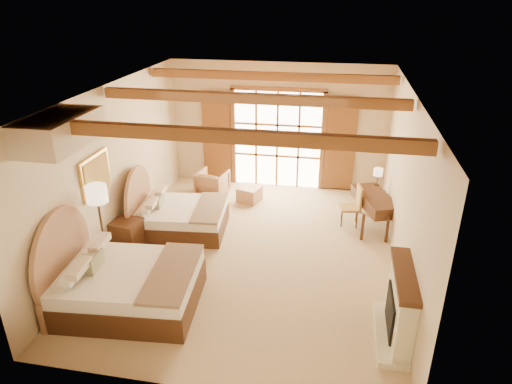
% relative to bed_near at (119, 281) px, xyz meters
% --- Properties ---
extents(floor, '(7.00, 7.00, 0.00)m').
position_rel_bed_near_xyz_m(floor, '(1.83, 2.00, -0.44)').
color(floor, '#D2B38A').
rests_on(floor, ground).
extents(wall_back, '(5.50, 0.00, 5.50)m').
position_rel_bed_near_xyz_m(wall_back, '(1.83, 5.50, 1.16)').
color(wall_back, beige).
rests_on(wall_back, ground).
extents(wall_left, '(0.00, 7.00, 7.00)m').
position_rel_bed_near_xyz_m(wall_left, '(-0.92, 2.00, 1.16)').
color(wall_left, beige).
rests_on(wall_left, ground).
extents(wall_right, '(0.00, 7.00, 7.00)m').
position_rel_bed_near_xyz_m(wall_right, '(4.58, 2.00, 1.16)').
color(wall_right, beige).
rests_on(wall_right, ground).
extents(ceiling, '(7.00, 7.00, 0.00)m').
position_rel_bed_near_xyz_m(ceiling, '(1.83, 2.00, 2.76)').
color(ceiling, '#B97241').
rests_on(ceiling, ground).
extents(ceiling_beams, '(5.39, 4.60, 0.18)m').
position_rel_bed_near_xyz_m(ceiling_beams, '(1.83, 2.00, 2.64)').
color(ceiling_beams, brown).
rests_on(ceiling_beams, ceiling).
extents(french_doors, '(3.95, 0.08, 2.60)m').
position_rel_bed_near_xyz_m(french_doors, '(1.83, 5.44, 0.81)').
color(french_doors, white).
rests_on(french_doors, ground).
extents(fireplace, '(0.46, 1.40, 1.16)m').
position_rel_bed_near_xyz_m(fireplace, '(4.42, 0.00, 0.07)').
color(fireplace, beige).
rests_on(fireplace, ground).
extents(painting, '(0.06, 0.95, 0.75)m').
position_rel_bed_near_xyz_m(painting, '(-0.88, 1.25, 1.31)').
color(painting, '#BF8E3B').
rests_on(painting, wall_left).
extents(canopy_valance, '(0.70, 1.40, 0.45)m').
position_rel_bed_near_xyz_m(canopy_valance, '(-0.57, 0.00, 2.51)').
color(canopy_valance, '#F2DEC3').
rests_on(canopy_valance, ceiling).
extents(bed_near, '(2.37, 1.86, 1.47)m').
position_rel_bed_near_xyz_m(bed_near, '(0.00, 0.00, 0.00)').
color(bed_near, '#4B2713').
rests_on(bed_near, floor).
extents(bed_far, '(2.03, 1.61, 1.25)m').
position_rel_bed_near_xyz_m(bed_far, '(0.02, 2.58, -0.07)').
color(bed_far, '#4B2713').
rests_on(bed_far, floor).
extents(nightstand, '(0.59, 0.59, 0.63)m').
position_rel_bed_near_xyz_m(nightstand, '(-0.63, 1.65, -0.13)').
color(nightstand, '#4B2713').
rests_on(nightstand, floor).
extents(floor_lamp, '(0.37, 0.37, 1.73)m').
position_rel_bed_near_xyz_m(floor_lamp, '(-0.67, 0.85, 1.02)').
color(floor_lamp, '#392A18').
rests_on(floor_lamp, floor).
extents(armchair, '(0.82, 0.83, 0.65)m').
position_rel_bed_near_xyz_m(armchair, '(0.33, 4.48, -0.12)').
color(armchair, '#9D6C48').
rests_on(armchair, floor).
extents(ottoman, '(0.62, 0.62, 0.36)m').
position_rel_bed_near_xyz_m(ottoman, '(1.31, 4.34, -0.26)').
color(ottoman, '#9D7353').
rests_on(ottoman, floor).
extents(desk, '(1.04, 1.51, 0.75)m').
position_rel_bed_near_xyz_m(desk, '(4.24, 3.53, -0.04)').
color(desk, '#4B2713').
rests_on(desk, floor).
extents(desk_chair, '(0.47, 0.47, 0.92)m').
position_rel_bed_near_xyz_m(desk_chair, '(3.75, 3.54, -0.16)').
color(desk_chair, '#B48F3F').
rests_on(desk_chair, floor).
extents(desk_lamp, '(0.20, 0.20, 0.40)m').
position_rel_bed_near_xyz_m(desk_lamp, '(4.30, 4.12, 0.60)').
color(desk_lamp, '#392A18').
rests_on(desk_lamp, desk).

